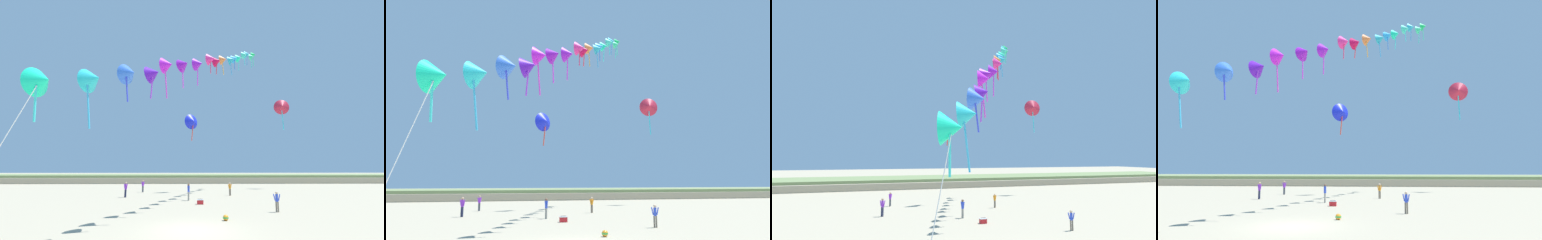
# 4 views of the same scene
# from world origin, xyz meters

# --- Properties ---
(ground_plane) EXTENTS (240.00, 240.00, 0.00)m
(ground_plane) POSITION_xyz_m (0.00, 0.00, 0.00)
(ground_plane) COLOR tan
(dune_ridge) EXTENTS (120.00, 13.63, 1.57)m
(dune_ridge) POSITION_xyz_m (0.00, 43.47, 0.78)
(dune_ridge) COLOR tan
(dune_ridge) RESTS_ON ground
(person_near_left) EXTENTS (0.53, 0.39, 1.66)m
(person_near_left) POSITION_xyz_m (-7.03, 14.92, 0.96)
(person_near_left) COLOR #282D4C
(person_near_left) RESTS_ON ground
(person_near_right) EXTENTS (0.42, 0.45, 1.56)m
(person_near_right) POSITION_xyz_m (-6.04, 20.50, 0.90)
(person_near_right) COLOR #474C56
(person_near_right) RESTS_ON ground
(person_mid_center) EXTENTS (0.50, 0.31, 1.51)m
(person_mid_center) POSITION_xyz_m (4.79, 16.37, 0.87)
(person_mid_center) COLOR #726656
(person_mid_center) RESTS_ON ground
(person_far_left) EXTENTS (0.51, 0.27, 1.50)m
(person_far_left) POSITION_xyz_m (6.49, 5.43, 0.87)
(person_far_left) COLOR #726656
(person_far_left) RESTS_ON ground
(person_far_right) EXTENTS (0.26, 0.57, 1.65)m
(person_far_right) POSITION_xyz_m (-0.09, 12.12, 0.95)
(person_far_right) COLOR gray
(person_far_right) RESTS_ON ground
(kite_banner_string) EXTENTS (18.93, 34.63, 22.76)m
(kite_banner_string) POSITION_xyz_m (2.79, 10.53, 14.16)
(kite_banner_string) COLOR #15F0B0
(large_kite_low_lead) EXTENTS (2.24, 1.87, 3.78)m
(large_kite_low_lead) POSITION_xyz_m (0.50, 20.50, 9.48)
(large_kite_low_lead) COLOR #1A27DF
(large_kite_mid_trail) EXTENTS (2.58, 1.27, 5.10)m
(large_kite_mid_trail) POSITION_xyz_m (15.26, 25.98, 12.95)
(large_kite_mid_trail) COLOR red
(beach_cooler) EXTENTS (0.58, 0.41, 0.46)m
(beach_cooler) POSITION_xyz_m (0.94, 9.59, 0.21)
(beach_cooler) COLOR red
(beach_cooler) RESTS_ON ground
(beach_ball) EXTENTS (0.36, 0.36, 0.36)m
(beach_ball) POSITION_xyz_m (2.17, 2.49, 0.18)
(beach_ball) COLOR orange
(beach_ball) RESTS_ON ground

